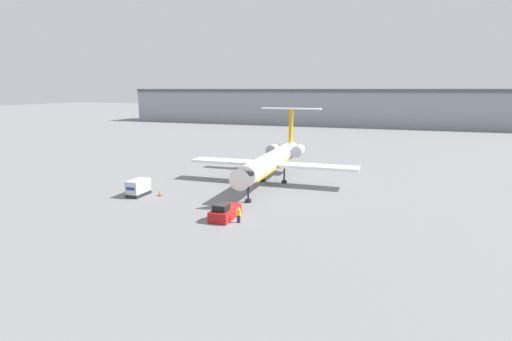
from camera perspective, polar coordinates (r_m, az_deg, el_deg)
ground_plane at (r=43.17m, az=-4.32°, el=-7.02°), size 600.00×600.00×0.00m
terminal_building at (r=158.47m, az=13.38°, el=8.79°), size 180.00×16.80×13.76m
airplane_main at (r=58.92m, az=2.42°, el=1.63°), size 25.04×26.64×10.55m
pushback_tug at (r=43.40m, az=-4.46°, el=-5.96°), size 2.07×4.52×1.85m
luggage_cart at (r=54.48m, az=-16.47°, el=-2.37°), size 1.76×3.32×2.12m
worker_near_tug at (r=41.92m, az=-2.50°, el=-6.34°), size 0.40×0.24×1.64m
traffic_cone_left at (r=53.85m, az=-13.59°, el=-3.12°), size 0.55×0.55×0.80m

